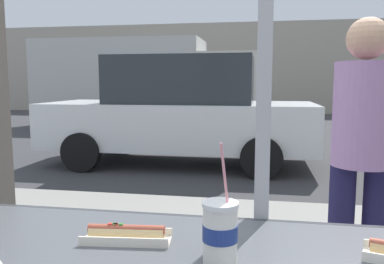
{
  "coord_description": "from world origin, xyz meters",
  "views": [
    {
      "loc": [
        -0.01,
        -1.29,
        1.44
      ],
      "look_at": [
        -0.6,
        2.08,
        1.01
      ],
      "focal_mm": 36.93,
      "sensor_mm": 36.0,
      "label": 1
    }
  ],
  "objects_px": {
    "soda_cup_right": "(220,232)",
    "pedestrian": "(362,149)",
    "box_truck": "(143,79)",
    "hotdog_tray_near": "(126,234)",
    "parked_car_white": "(180,111)"
  },
  "relations": [
    {
      "from": "soda_cup_right",
      "to": "pedestrian",
      "type": "distance_m",
      "value": 1.42
    },
    {
      "from": "box_truck",
      "to": "pedestrian",
      "type": "bearing_deg",
      "value": -67.14
    },
    {
      "from": "hotdog_tray_near",
      "to": "parked_car_white",
      "type": "bearing_deg",
      "value": 99.98
    },
    {
      "from": "soda_cup_right",
      "to": "pedestrian",
      "type": "height_order",
      "value": "pedestrian"
    },
    {
      "from": "hotdog_tray_near",
      "to": "box_truck",
      "type": "height_order",
      "value": "box_truck"
    },
    {
      "from": "parked_car_white",
      "to": "box_truck",
      "type": "bearing_deg",
      "value": 112.75
    },
    {
      "from": "box_truck",
      "to": "pedestrian",
      "type": "distance_m",
      "value": 11.14
    },
    {
      "from": "hotdog_tray_near",
      "to": "soda_cup_right",
      "type": "bearing_deg",
      "value": -18.13
    },
    {
      "from": "pedestrian",
      "to": "hotdog_tray_near",
      "type": "bearing_deg",
      "value": -128.45
    },
    {
      "from": "hotdog_tray_near",
      "to": "parked_car_white",
      "type": "distance_m",
      "value": 5.82
    },
    {
      "from": "soda_cup_right",
      "to": "hotdog_tray_near",
      "type": "bearing_deg",
      "value": 161.87
    },
    {
      "from": "pedestrian",
      "to": "parked_car_white",
      "type": "bearing_deg",
      "value": 113.01
    },
    {
      "from": "hotdog_tray_near",
      "to": "pedestrian",
      "type": "relative_size",
      "value": 0.16
    },
    {
      "from": "box_truck",
      "to": "pedestrian",
      "type": "xyz_separation_m",
      "value": [
        4.32,
        -10.25,
        -0.47
      ]
    },
    {
      "from": "parked_car_white",
      "to": "box_truck",
      "type": "distance_m",
      "value": 6.2
    }
  ]
}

